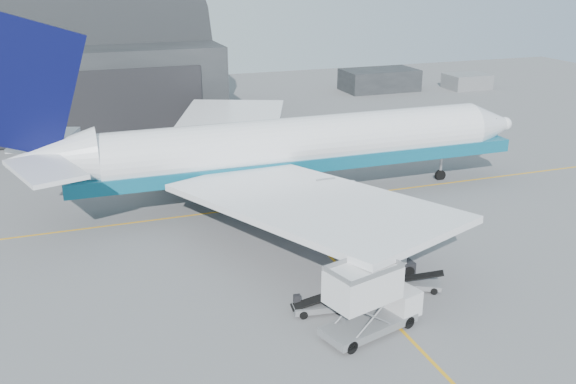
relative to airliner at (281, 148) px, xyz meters
name	(u,v)px	position (x,y,z in m)	size (l,w,h in m)	color
ground	(367,295)	(-0.64, -21.37, -5.48)	(200.00, 200.00, 0.00)	#565659
taxi_lines	(305,231)	(-0.64, -8.71, -5.47)	(80.00, 42.12, 0.02)	orange
hangar	(40,60)	(-22.64, 43.57, 4.06)	(50.00, 28.30, 28.00)	black
distant_bldg_a	(379,90)	(37.36, 50.63, -5.48)	(14.00, 8.00, 4.00)	black
distant_bldg_b	(466,88)	(54.36, 46.63, -5.48)	(8.00, 6.00, 2.80)	slate
airliner	(281,148)	(0.00, 0.00, 0.00)	(55.82, 54.13, 19.59)	white
catering_truck	(369,300)	(-2.89, -26.01, -3.03)	(7.49, 4.45, 4.85)	slate
pushback_tug	(385,265)	(2.19, -18.81, -4.72)	(4.41, 2.66, 2.01)	black
belt_loader_a	(322,305)	(-4.71, -22.49, -4.95)	(4.64, 2.09, 1.74)	slate
belt_loader_b	(414,283)	(3.07, -21.75, -5.00)	(4.01, 2.97, 1.56)	slate
traffic_cone	(370,272)	(0.91, -18.64, -5.20)	(0.41, 0.41, 0.59)	#E45807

